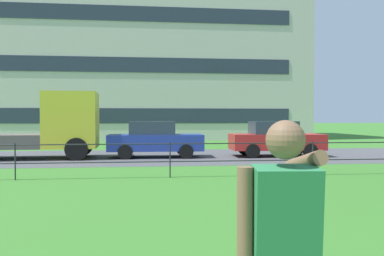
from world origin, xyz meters
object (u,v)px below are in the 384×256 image
object	(u,v)px
person_thrower	(284,255)
car_red_far_right	(275,139)
apartment_building_background	(148,51)
car_blue_center	(155,139)
flatbed_truck_far_left	(35,129)

from	to	relation	value
person_thrower	car_red_far_right	world-z (taller)	person_thrower
person_thrower	apartment_building_background	world-z (taller)	apartment_building_background
person_thrower	car_blue_center	xyz separation A→B (m)	(-0.32, 15.59, -0.11)
person_thrower	car_blue_center	distance (m)	15.60
car_red_far_right	apartment_building_background	bearing A→B (deg)	105.38
flatbed_truck_far_left	car_blue_center	size ratio (longest dim) A/B	1.84
flatbed_truck_far_left	car_red_far_right	distance (m)	10.22
car_blue_center	apartment_building_background	size ratio (longest dim) A/B	0.16
person_thrower	flatbed_truck_far_left	distance (m)	16.46
car_red_far_right	flatbed_truck_far_left	bearing A→B (deg)	179.33
person_thrower	flatbed_truck_far_left	size ratio (longest dim) A/B	0.22
person_thrower	apartment_building_background	distance (m)	35.68
car_blue_center	car_red_far_right	world-z (taller)	same
person_thrower	flatbed_truck_far_left	bearing A→B (deg)	108.59
flatbed_truck_far_left	person_thrower	bearing A→B (deg)	-71.41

